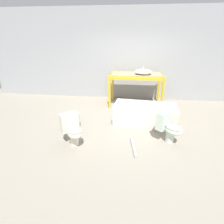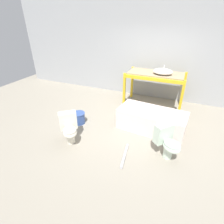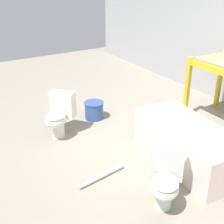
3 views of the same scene
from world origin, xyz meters
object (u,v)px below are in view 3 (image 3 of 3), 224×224
(toilet_near, at_px, (165,176))
(bucket_white, at_px, (94,110))
(toilet_far, at_px, (59,114))
(bathtub_main, at_px, (188,142))

(toilet_near, height_order, bucket_white, toilet_near)
(toilet_far, relative_size, bucket_white, 1.96)
(bathtub_main, relative_size, toilet_near, 2.48)
(bathtub_main, height_order, bucket_white, bathtub_main)
(toilet_near, xyz_separation_m, toilet_far, (-2.14, -0.36, 0.00))
(toilet_near, distance_m, bucket_white, 2.42)
(toilet_far, distance_m, bucket_white, 0.82)
(bathtub_main, bearing_deg, toilet_near, -54.17)
(bathtub_main, xyz_separation_m, toilet_far, (-1.65, -1.21, 0.06))
(toilet_near, bearing_deg, toilet_far, 140.31)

